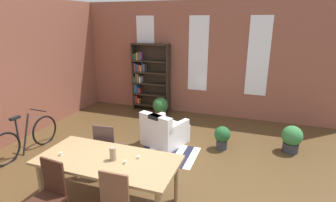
# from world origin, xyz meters

# --- Properties ---
(ground_plane) EXTENTS (10.26, 10.26, 0.00)m
(ground_plane) POSITION_xyz_m (0.00, 0.00, 0.00)
(ground_plane) COLOR #523A1F
(back_wall_brick) EXTENTS (7.81, 0.12, 3.16)m
(back_wall_brick) POSITION_xyz_m (0.00, 4.01, 1.58)
(back_wall_brick) COLOR #945340
(back_wall_brick) RESTS_ON ground
(window_pane_0) EXTENTS (0.55, 0.02, 2.05)m
(window_pane_0) POSITION_xyz_m (-1.59, 3.94, 1.74)
(window_pane_0) COLOR white
(window_pane_1) EXTENTS (0.55, 0.02, 2.05)m
(window_pane_1) POSITION_xyz_m (0.00, 3.94, 1.74)
(window_pane_1) COLOR white
(window_pane_2) EXTENTS (0.55, 0.02, 2.05)m
(window_pane_2) POSITION_xyz_m (1.59, 3.94, 1.74)
(window_pane_2) COLOR white
(dining_table) EXTENTS (2.05, 0.95, 0.74)m
(dining_table) POSITION_xyz_m (-0.27, -0.42, 0.66)
(dining_table) COLOR #9B7B50
(dining_table) RESTS_ON ground
(vase_on_table) EXTENTS (0.09, 0.09, 0.20)m
(vase_on_table) POSITION_xyz_m (-0.17, -0.42, 0.84)
(vase_on_table) COLOR #998466
(vase_on_table) RESTS_ON dining_table
(tealight_candle_0) EXTENTS (0.04, 0.04, 0.05)m
(tealight_candle_0) POSITION_xyz_m (-0.97, -0.56, 0.76)
(tealight_candle_0) COLOR silver
(tealight_candle_0) RESTS_ON dining_table
(tealight_candle_1) EXTENTS (0.04, 0.04, 0.05)m
(tealight_candle_1) POSITION_xyz_m (0.03, -0.45, 0.76)
(tealight_candle_1) COLOR silver
(tealight_candle_1) RESTS_ON dining_table
(tealight_candle_2) EXTENTS (0.04, 0.04, 0.04)m
(tealight_candle_2) POSITION_xyz_m (0.15, -0.26, 0.76)
(tealight_candle_2) COLOR silver
(tealight_candle_2) RESTS_ON dining_table
(dining_chair_near_left) EXTENTS (0.44, 0.44, 0.95)m
(dining_chair_near_left) POSITION_xyz_m (-0.72, -1.12, 0.51)
(dining_chair_near_left) COLOR #3B1E15
(dining_chair_near_left) RESTS_ON ground
(dining_chair_far_left) EXTENTS (0.44, 0.44, 0.95)m
(dining_chair_far_left) POSITION_xyz_m (-0.72, 0.28, 0.51)
(dining_chair_far_left) COLOR #46332F
(dining_chair_far_left) RESTS_ON ground
(bookshelf_tall) EXTENTS (1.13, 0.28, 2.00)m
(bookshelf_tall) POSITION_xyz_m (-1.45, 3.77, 1.02)
(bookshelf_tall) COLOR #2D2319
(bookshelf_tall) RESTS_ON ground
(armchair_white) EXTENTS (1.02, 1.02, 0.75)m
(armchair_white) POSITION_xyz_m (-0.20, 1.73, 0.28)
(armchair_white) COLOR white
(armchair_white) RESTS_ON ground
(bicycle_second) EXTENTS (0.44, 1.62, 0.87)m
(bicycle_second) POSITION_xyz_m (-2.71, 0.37, 0.33)
(bicycle_second) COLOR black
(bicycle_second) RESTS_ON ground
(potted_plant_by_shelf) EXTENTS (0.34, 0.34, 0.51)m
(potted_plant_by_shelf) POSITION_xyz_m (1.05, 1.90, 0.28)
(potted_plant_by_shelf) COLOR #333338
(potted_plant_by_shelf) RESTS_ON ground
(potted_plant_corner) EXTENTS (0.44, 0.44, 0.58)m
(potted_plant_corner) POSITION_xyz_m (-0.87, 3.24, 0.32)
(potted_plant_corner) COLOR #9E6042
(potted_plant_corner) RESTS_ON ground
(potted_plant_window) EXTENTS (0.42, 0.42, 0.57)m
(potted_plant_window) POSITION_xyz_m (2.43, 2.25, 0.31)
(potted_plant_window) COLOR #333338
(potted_plant_window) RESTS_ON ground
(striped_rug) EXTENTS (1.18, 0.94, 0.01)m
(striped_rug) POSITION_xyz_m (0.04, 1.31, 0.00)
(striped_rug) COLOR #1E1E33
(striped_rug) RESTS_ON ground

